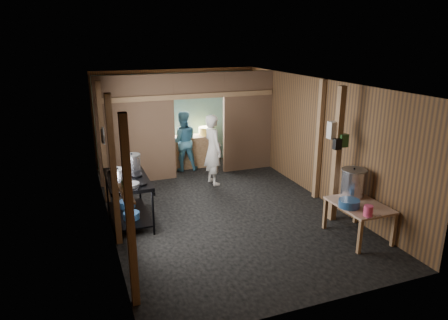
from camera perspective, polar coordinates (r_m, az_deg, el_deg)
name	(u,v)px	position (r m, az deg, el deg)	size (l,w,h in m)	color
floor	(221,207)	(8.64, -0.47, -6.63)	(4.50, 7.00, 0.00)	black
ceiling	(220,82)	(7.97, -0.52, 10.77)	(4.50, 7.00, 0.00)	#4D4C4B
wall_back	(177,117)	(11.48, -6.60, 6.00)	(4.50, 0.00, 2.60)	brown
wall_front	(318,217)	(5.26, 12.97, -7.74)	(4.50, 0.00, 2.60)	brown
wall_left	(105,159)	(7.76, -16.29, 0.10)	(0.00, 7.00, 2.60)	brown
wall_right	(317,138)	(9.21, 12.77, 2.98)	(0.00, 7.00, 2.60)	brown
partition_left	(136,130)	(9.97, -12.13, 4.08)	(1.85, 0.10, 2.60)	brown
partition_right	(248,122)	(10.77, 3.32, 5.37)	(1.35, 0.10, 2.60)	brown
partition_header	(199,85)	(10.15, -3.54, 10.37)	(1.30, 0.10, 0.60)	brown
turquoise_panel	(177,119)	(11.43, -6.51, 5.70)	(4.40, 0.06, 2.50)	#659995
back_counter	(194,151)	(11.24, -4.27, 1.24)	(1.20, 0.50, 0.85)	#A57A53
wall_clock	(186,95)	(11.35, -5.34, 8.99)	(0.20, 0.20, 0.03)	beige
post_left_a	(130,215)	(5.32, -13.01, -7.43)	(0.10, 0.12, 2.60)	#A57A53
post_left_b	(114,172)	(7.00, -15.13, -1.62)	(0.10, 0.12, 2.60)	#A57A53
post_left_c	(103,143)	(8.92, -16.53, 2.23)	(0.10, 0.12, 2.60)	#A57A53
post_right	(319,141)	(9.01, 13.09, 2.65)	(0.10, 0.12, 2.60)	#A57A53
post_free	(337,156)	(7.96, 15.45, 0.59)	(0.12, 0.12, 2.60)	#A57A53
cross_beam	(190,96)	(10.07, -4.80, 8.85)	(4.40, 0.12, 0.12)	#A57A53
pan_lid_big	(103,136)	(8.06, -16.46, 3.28)	(0.34, 0.34, 0.03)	slate
pan_lid_small	(102,136)	(8.47, -16.64, 3.21)	(0.30, 0.30, 0.03)	black
wall_shelf	(126,193)	(5.75, -13.50, -4.52)	(0.14, 0.80, 0.03)	#A57A53
jar_white	(128,195)	(5.49, -13.19, -4.80)	(0.07, 0.07, 0.10)	beige
jar_yellow	(126,189)	(5.72, -13.54, -3.92)	(0.08, 0.08, 0.10)	#F1BB45
jar_green	(124,184)	(5.93, -13.83, -3.20)	(0.06, 0.06, 0.10)	#224C1F
bag_white	(334,130)	(7.88, 15.08, 4.07)	(0.22, 0.15, 0.32)	beige
bag_green	(343,141)	(7.88, 16.28, 2.62)	(0.16, 0.12, 0.24)	#224C1F
bag_black	(337,144)	(7.79, 15.51, 2.15)	(0.14, 0.10, 0.20)	black
gas_range	(129,200)	(8.05, -13.15, -5.44)	(0.79, 1.53, 0.91)	black
prep_table	(358,221)	(7.71, 18.17, -8.02)	(0.78, 1.07, 0.63)	tan
stove_pot_large	(132,163)	(8.26, -12.67, -0.37)	(0.34, 0.34, 0.34)	silver
stove_pot_med	(118,175)	(7.77, -14.58, -2.04)	(0.27, 0.27, 0.24)	silver
stove_saucepan	(115,170)	(8.20, -14.92, -1.36)	(0.18, 0.18, 0.11)	silver
frying_pan	(131,185)	(7.43, -12.87, -3.37)	(0.31, 0.53, 0.07)	slate
blue_tub_front	(131,216)	(7.90, -12.78, -7.56)	(0.30, 0.30, 0.12)	navy
blue_tub_back	(127,204)	(8.42, -13.37, -5.99)	(0.33, 0.33, 0.13)	navy
stock_pot	(353,183)	(7.84, 17.55, -3.09)	(0.46, 0.46, 0.53)	silver
wash_basin	(349,203)	(7.38, 17.04, -5.81)	(0.36, 0.36, 0.13)	navy
pink_bucket	(368,211)	(7.12, 19.46, -6.69)	(0.15, 0.15, 0.18)	#EE4677
knife	(374,217)	(7.13, 20.19, -7.48)	(0.30, 0.04, 0.01)	silver
yellow_tub	(206,131)	(11.21, -2.53, 4.06)	(0.39, 0.39, 0.22)	#F1BB45
red_cup	(183,134)	(11.04, -5.75, 3.57)	(0.12, 0.12, 0.14)	#B92243
cook	(213,150)	(9.76, -1.54, 1.44)	(0.62, 0.41, 1.70)	beige
worker_back	(183,141)	(10.84, -5.76, 2.63)	(0.77, 0.60, 1.59)	teal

